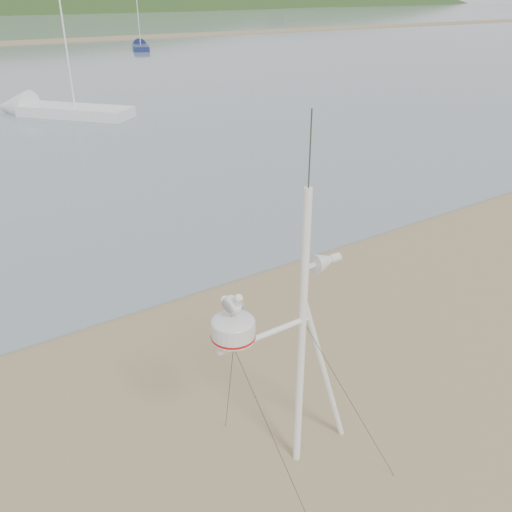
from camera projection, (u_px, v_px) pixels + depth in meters
ground at (160, 485)px, 6.84m from camera, size 560.00×560.00×0.00m
mast_rig at (298, 396)px, 6.69m from camera, size 2.04×2.18×4.61m
sailboat_blue_far at (140, 46)px, 59.09m from camera, size 3.70×6.52×6.37m
sailboat_white_near at (40, 109)px, 27.35m from camera, size 6.12×6.96×7.42m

